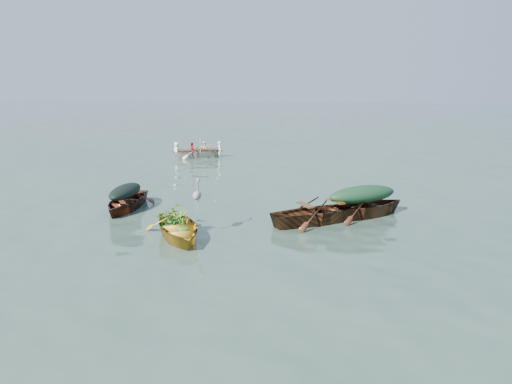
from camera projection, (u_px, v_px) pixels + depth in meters
ground at (270, 219)px, 14.69m from camera, size 140.00×140.00×0.00m
yellow_dinghy at (178, 237)px, 13.03m from camera, size 2.74×3.62×0.91m
dark_covered_boat at (126, 209)px, 15.78m from camera, size 1.40×3.53×0.86m
green_tarp_boat at (361, 217)px, 14.92m from camera, size 4.20×3.21×0.95m
open_wooden_boat at (320, 223)px, 14.34m from camera, size 4.26×3.24×0.96m
rowed_boat at (198, 158)px, 25.91m from camera, size 3.83×2.39×0.84m
dark_tarp_cover at (125, 190)px, 15.64m from camera, size 0.77×1.94×0.40m
green_tarp_cover at (363, 193)px, 14.76m from camera, size 2.31×1.76×0.52m
thwart_benches at (321, 206)px, 14.22m from camera, size 2.20×1.73×0.04m
heron at (197, 201)px, 13.05m from camera, size 0.43×0.48×0.92m
dinghy_weeds at (174, 204)px, 13.38m from camera, size 1.02×1.11×0.60m
rowers at (198, 142)px, 25.73m from camera, size 2.77×1.88×0.76m
oars at (198, 149)px, 25.81m from camera, size 1.52×2.64×0.06m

